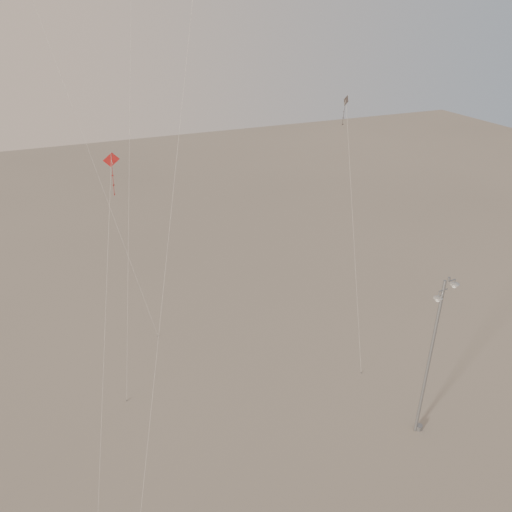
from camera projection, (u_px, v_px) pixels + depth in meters
name	position (u px, v px, depth m)	size (l,w,h in m)	color
ground	(243.00, 497.00, 29.51)	(160.00, 160.00, 0.00)	gray
street_lamp	(432.00, 354.00, 31.85)	(1.62, 0.62, 10.13)	gray
kite_1	(186.00, 68.00, 27.58)	(8.88, 13.54, 27.05)	#292322
kite_3	(108.00, 241.00, 26.27)	(3.78, 5.20, 17.23)	maroon
kite_4	(350.00, 173.00, 36.06)	(0.38, 4.56, 17.97)	#292322
kite_5	(49.00, 46.00, 35.65)	(5.71, 4.71, 25.88)	#A9411C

